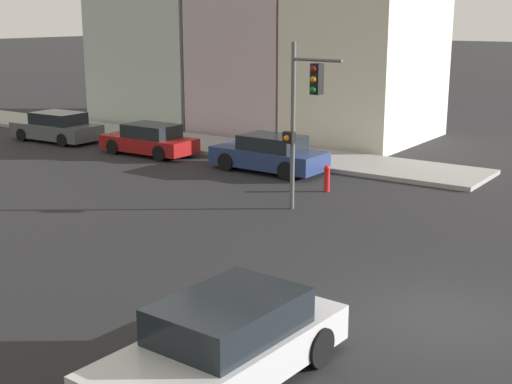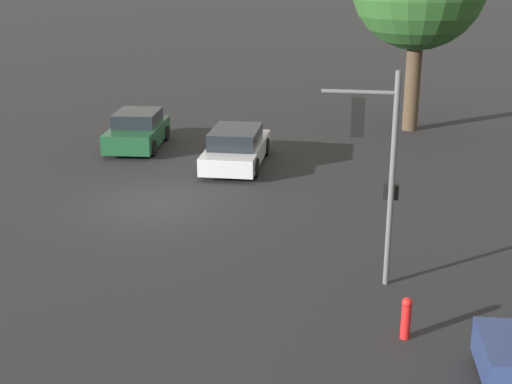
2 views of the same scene
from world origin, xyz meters
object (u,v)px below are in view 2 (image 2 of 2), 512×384
(traffic_signal, at_px, (376,151))
(fire_hydrant, at_px, (406,317))
(crossing_car_1, at_px, (138,131))
(crossing_car_0, at_px, (236,148))

(traffic_signal, height_order, fire_hydrant, traffic_signal)
(crossing_car_1, relative_size, fire_hydrant, 4.47)
(traffic_signal, relative_size, fire_hydrant, 5.57)
(traffic_signal, xyz_separation_m, fire_hydrant, (2.64, 0.59, -2.79))
(traffic_signal, bearing_deg, fire_hydrant, -163.74)
(crossing_car_0, height_order, fire_hydrant, crossing_car_0)
(crossing_car_1, bearing_deg, crossing_car_0, 61.46)
(crossing_car_0, distance_m, fire_hydrant, 13.38)
(traffic_signal, relative_size, crossing_car_0, 1.05)
(traffic_signal, bearing_deg, crossing_car_1, 39.74)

